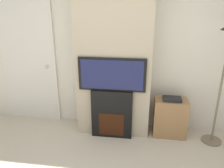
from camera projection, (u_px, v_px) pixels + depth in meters
name	position (u px, v px, depth m)	size (l,w,h in m)	color
wall_back	(116.00, 47.00, 3.45)	(6.00, 0.06, 2.70)	silver
chimney_breast	(114.00, 49.00, 3.24)	(1.13, 0.40, 2.70)	tan
fireplace	(112.00, 114.00, 3.38)	(0.63, 0.15, 0.77)	black
television	(112.00, 74.00, 3.16)	(0.99, 0.07, 0.50)	black
media_stand	(170.00, 117.00, 3.43)	(0.50, 0.31, 0.66)	#997047
entry_door	(29.00, 63.00, 3.70)	(0.95, 0.09, 2.09)	silver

